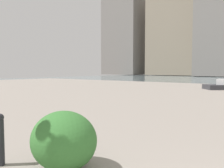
{
  "coord_description": "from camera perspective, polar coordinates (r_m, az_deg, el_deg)",
  "views": [
    {
      "loc": [
        0.17,
        1.06,
        1.57
      ],
      "look_at": [
        7.5,
        -8.44,
        0.83
      ],
      "focal_mm": 36.4,
      "sensor_mm": 36.0,
      "label": 1
    }
  ],
  "objects": [
    {
      "name": "bollard_near",
      "position": [
        4.23,
        -26.24,
        -12.18
      ],
      "size": [
        0.13,
        0.13,
        0.86
      ],
      "color": "#232328",
      "rests_on": "ground"
    },
    {
      "name": "building_annex",
      "position": [
        76.37,
        15.72,
        12.56
      ],
      "size": [
        15.4,
        11.82,
        27.45
      ],
      "color": "gray",
      "rests_on": "ground"
    },
    {
      "name": "shrub_wide",
      "position": [
        3.74,
        -12.01,
        -13.68
      ],
      "size": [
        1.09,
        0.98,
        0.93
      ],
      "color": "#387533",
      "rests_on": "ground"
    },
    {
      "name": "building_highrise",
      "position": [
        84.05,
        3.3,
        12.67
      ],
      "size": [
        13.74,
        10.69,
        31.94
      ],
      "color": "gray",
      "rests_on": "ground"
    }
  ]
}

